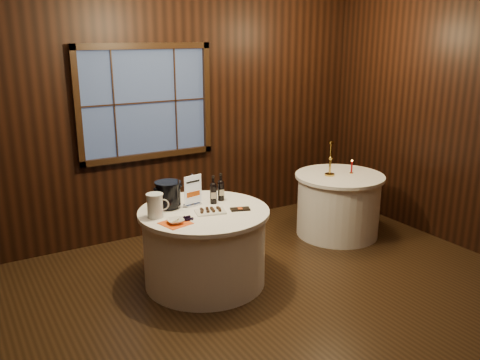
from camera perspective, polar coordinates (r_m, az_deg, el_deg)
ground at (r=4.50m, az=2.11°, el=-16.38°), size 6.00×6.00×0.00m
back_wall at (r=6.10m, az=-10.59°, el=7.60°), size 6.00×0.10×3.00m
main_table at (r=5.09m, az=-4.00°, el=-7.44°), size 1.28×1.28×0.77m
side_table at (r=6.39m, az=10.96°, el=-2.72°), size 1.08×1.08×0.77m
sign_stand at (r=5.05m, az=-5.34°, el=-1.69°), size 0.20×0.12×0.32m
port_bottle_left at (r=5.10m, az=-3.01°, el=-1.30°), size 0.07×0.08×0.29m
port_bottle_right at (r=5.19m, az=-2.16°, el=-0.99°), size 0.07×0.08×0.29m
ice_bucket at (r=5.01m, az=-8.06°, el=-1.58°), size 0.26×0.26×0.26m
chocolate_plate at (r=4.88m, az=-3.36°, el=-3.47°), size 0.32×0.25×0.04m
chocolate_box at (r=4.94m, az=0.01°, el=-3.29°), size 0.21×0.15×0.02m
grape_bunch at (r=4.70m, az=-6.00°, el=-4.26°), size 0.18×0.09×0.04m
glass_pitcher at (r=4.78m, az=-9.49°, el=-2.83°), size 0.21×0.16×0.23m
orange_napkin at (r=4.63m, az=-7.25°, el=-4.84°), size 0.29×0.29×0.00m
cracker_bowl at (r=4.63m, az=-7.25°, el=-4.60°), size 0.17×0.17×0.04m
brass_candlestick at (r=6.19m, az=10.09°, el=1.88°), size 0.12×0.12×0.42m
red_candle at (r=6.35m, az=12.43°, el=1.32°), size 0.05×0.05×0.17m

